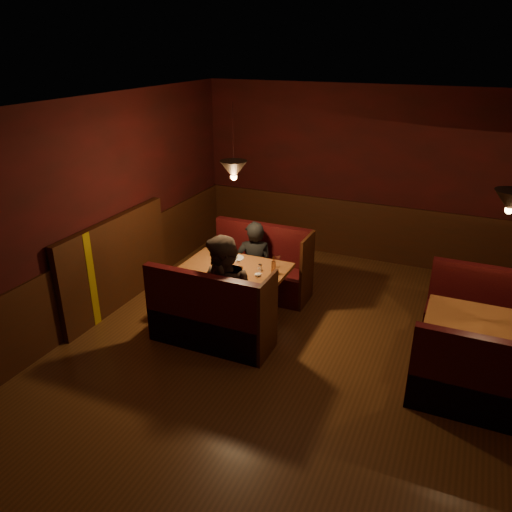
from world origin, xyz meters
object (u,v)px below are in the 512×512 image
at_px(main_bench_near, 210,322).
at_px(second_bench_near, 481,389).
at_px(diner_b, 224,278).
at_px(second_bench_far, 483,320).
at_px(diner_a, 254,248).
at_px(main_table, 236,278).
at_px(second_table, 483,334).
at_px(main_bench_far, 261,272).

distance_m(main_bench_near, second_bench_near, 3.07).
bearing_deg(diner_b, main_bench_near, -94.94).
bearing_deg(second_bench_far, diner_a, -179.96).
xyz_separation_m(main_bench_near, second_bench_near, (3.07, -0.02, -0.02)).
bearing_deg(diner_a, main_table, 71.60).
bearing_deg(second_table, main_bench_near, -166.76).
bearing_deg(main_bench_near, main_bench_far, 90.00).
bearing_deg(second_table, diner_a, 166.61).
bearing_deg(diner_b, main_table, 123.79).
height_order(main_bench_far, second_bench_far, main_bench_far).
height_order(second_bench_far, second_bench_near, same).
distance_m(second_bench_near, diner_b, 3.03).
distance_m(main_bench_near, second_table, 3.13).
relative_size(diner_a, diner_b, 0.88).
bearing_deg(second_bench_near, main_table, 165.27).
xyz_separation_m(main_bench_far, second_bench_near, (3.07, -1.60, -0.02)).
distance_m(second_bench_far, diner_a, 3.15).
relative_size(main_bench_far, second_bench_near, 1.12).
relative_size(main_table, diner_b, 0.81).
bearing_deg(diner_a, main_bench_far, -130.93).
bearing_deg(second_bench_far, second_table, -92.20).
distance_m(main_table, diner_b, 0.67).
xyz_separation_m(main_bench_near, second_bench_far, (3.07, 1.45, -0.02)).
relative_size(main_table, second_bench_near, 1.02).
bearing_deg(main_table, diner_a, 92.55).
bearing_deg(diner_a, second_table, 145.65).
distance_m(second_table, second_bench_far, 0.77).
xyz_separation_m(main_bench_far, diner_a, (-0.05, -0.13, 0.42)).
height_order(main_table, diner_a, diner_a).
bearing_deg(diner_a, main_bench_near, 70.88).
relative_size(main_bench_far, main_bench_near, 1.00).
distance_m(main_table, second_bench_far, 3.17).
distance_m(diner_a, diner_b, 1.27).
height_order(main_bench_far, second_table, main_bench_far).
height_order(main_bench_near, diner_b, diner_b).
xyz_separation_m(main_bench_far, second_bench_far, (3.07, -0.13, -0.02)).
bearing_deg(second_table, second_bench_far, 87.80).
relative_size(second_bench_far, diner_a, 0.90).
distance_m(main_bench_near, diner_b, 0.58).
bearing_deg(main_bench_far, second_table, -15.85).
xyz_separation_m(second_bench_far, diner_a, (-3.12, -0.00, 0.45)).
xyz_separation_m(main_bench_far, second_table, (3.05, -0.86, 0.18)).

